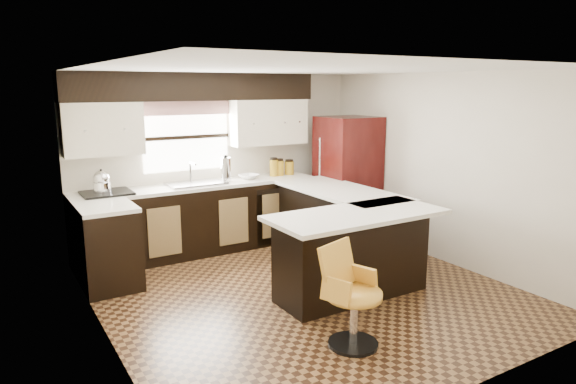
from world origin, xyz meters
TOP-DOWN VIEW (x-y plane):
  - floor at (0.00, 0.00)m, footprint 4.40×4.40m
  - ceiling at (0.00, 0.00)m, footprint 4.40×4.40m
  - wall_back at (0.00, 2.20)m, footprint 4.40×0.00m
  - wall_front at (0.00, -2.20)m, footprint 4.40×0.00m
  - wall_left at (-2.10, 0.00)m, footprint 0.00×4.40m
  - wall_right at (2.10, 0.00)m, footprint 0.00×4.40m
  - base_cab_back at (-0.45, 1.90)m, footprint 3.30×0.60m
  - base_cab_left at (-1.80, 1.25)m, footprint 0.60×0.70m
  - counter_back at (-0.45, 1.90)m, footprint 3.30×0.60m
  - counter_left at (-1.80, 1.25)m, footprint 0.60×0.70m
  - soffit at (-0.40, 2.03)m, footprint 3.40×0.35m
  - upper_cab_left at (-1.62, 2.03)m, footprint 0.94×0.35m
  - upper_cab_right at (0.68, 2.03)m, footprint 1.14×0.35m
  - window_pane at (-0.50, 2.18)m, footprint 1.20×0.02m
  - valance at (-0.50, 2.14)m, footprint 1.30×0.06m
  - sink at (-0.50, 1.88)m, footprint 0.75×0.45m
  - dishwasher at (0.55, 1.61)m, footprint 0.58×0.03m
  - cooktop at (-1.65, 1.88)m, footprint 0.58×0.50m
  - peninsula_long at (0.90, 0.62)m, footprint 0.60×1.95m
  - peninsula_return at (0.38, -0.35)m, footprint 1.65×0.60m
  - counter_pen_long at (0.95, 0.62)m, footprint 0.84×1.95m
  - counter_pen_return at (0.35, -0.44)m, footprint 1.89×0.84m
  - refrigerator at (1.70, 1.45)m, footprint 0.77×0.74m
  - bar_chair at (-0.30, -1.23)m, footprint 0.61×0.61m
  - kettle at (-1.70, 1.88)m, footprint 0.21×0.21m
  - percolator at (-0.06, 1.90)m, footprint 0.14×0.14m
  - mixing_bowl at (0.29, 1.90)m, footprint 0.33×0.33m
  - canister_large at (0.71, 1.92)m, footprint 0.12×0.12m
  - canister_med at (0.81, 1.92)m, footprint 0.13×0.13m
  - canister_small at (0.97, 1.92)m, footprint 0.14×0.14m

SIDE VIEW (x-z plane):
  - floor at x=0.00m, z-range 0.00..0.00m
  - dishwasher at x=0.55m, z-range 0.04..0.82m
  - base_cab_back at x=-0.45m, z-range 0.00..0.90m
  - base_cab_left at x=-1.80m, z-range 0.00..0.90m
  - peninsula_long at x=0.90m, z-range 0.00..0.90m
  - peninsula_return at x=0.38m, z-range 0.00..0.90m
  - bar_chair at x=-0.30m, z-range 0.00..0.90m
  - refrigerator at x=1.70m, z-range 0.00..1.80m
  - counter_back at x=-0.45m, z-range 0.90..0.94m
  - counter_left at x=-1.80m, z-range 0.90..0.94m
  - counter_pen_long at x=0.95m, z-range 0.90..0.94m
  - counter_pen_return at x=0.35m, z-range 0.90..0.94m
  - cooktop at x=-1.65m, z-range 0.94..0.97m
  - sink at x=-0.50m, z-range 0.95..0.98m
  - mixing_bowl at x=0.29m, z-range 0.95..1.01m
  - canister_small at x=0.97m, z-range 0.95..1.14m
  - canister_med at x=0.81m, z-range 0.95..1.16m
  - canister_large at x=0.71m, z-range 0.95..1.18m
  - percolator at x=-0.06m, z-range 0.95..1.27m
  - kettle at x=-1.70m, z-range 0.97..1.25m
  - wall_back at x=0.00m, z-range -1.00..3.40m
  - wall_front at x=0.00m, z-range -1.00..3.40m
  - wall_left at x=-2.10m, z-range -1.00..3.40m
  - wall_right at x=2.10m, z-range -1.00..3.40m
  - window_pane at x=-0.50m, z-range 1.10..2.00m
  - upper_cab_left at x=-1.62m, z-range 1.40..2.04m
  - upper_cab_right at x=0.68m, z-range 1.40..2.04m
  - valance at x=-0.50m, z-range 1.85..2.03m
  - soffit at x=-0.40m, z-range 2.04..2.40m
  - ceiling at x=0.00m, z-range 2.40..2.40m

